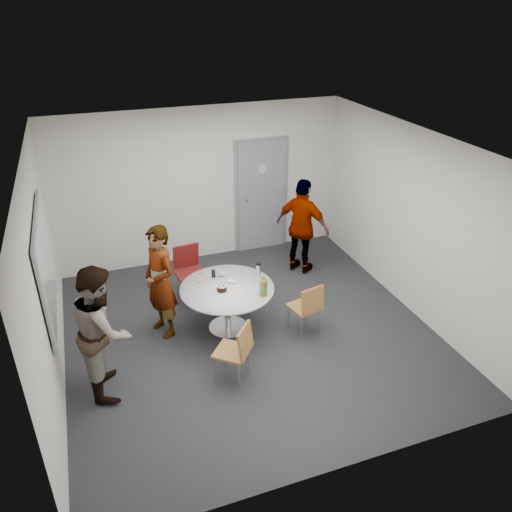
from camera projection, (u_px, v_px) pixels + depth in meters
name	position (u px, v px, depth m)	size (l,w,h in m)	color
floor	(249.00, 332.00, 7.13)	(5.00, 5.00, 0.00)	black
ceiling	(248.00, 145.00, 5.86)	(5.00, 5.00, 0.00)	silver
wall_back	(201.00, 186.00, 8.57)	(5.00, 5.00, 0.00)	silver
wall_left	(44.00, 281.00, 5.75)	(5.00, 5.00, 0.00)	silver
wall_right	(411.00, 221.00, 7.24)	(5.00, 5.00, 0.00)	silver
wall_front	(341.00, 368.00, 4.42)	(5.00, 5.00, 0.00)	silver
door	(261.00, 196.00, 9.04)	(1.02, 0.17, 2.12)	slate
whiteboard	(46.00, 265.00, 5.88)	(0.04, 1.90, 1.25)	gray
table	(229.00, 293.00, 6.94)	(1.31, 1.31, 0.98)	silver
chair_near_left	(238.00, 348.00, 6.03)	(0.56, 0.56, 0.81)	brown
chair_near_right	(308.00, 305.00, 6.87)	(0.45, 0.48, 0.80)	brown
chair_far	(189.00, 267.00, 7.69)	(0.46, 0.50, 0.89)	maroon
person_main	(160.00, 282.00, 6.76)	(0.60, 0.39, 1.63)	#A5C6EA
person_left	(103.00, 330.00, 5.78)	(0.81, 0.63, 1.66)	white
person_right	(302.00, 227.00, 8.33)	(0.97, 0.40, 1.65)	black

